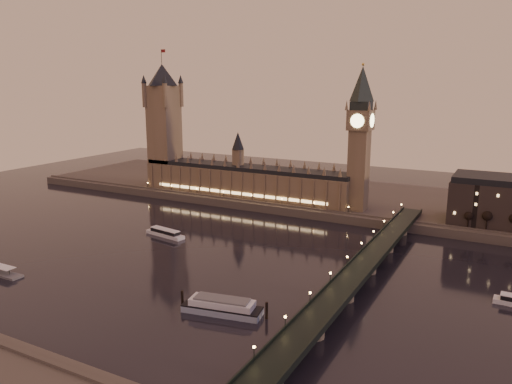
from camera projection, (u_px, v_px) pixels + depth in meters
ground at (202, 255)px, 286.24m from camera, size 700.00×700.00×0.00m
far_embankment at (344, 198)px, 413.74m from camera, size 560.00×130.00×6.00m
palace_of_westminster at (244, 177)px, 404.12m from camera, size 180.00×26.62×52.00m
victoria_tower at (164, 119)px, 431.34m from camera, size 31.68×31.68×118.00m
big_ben at (360, 130)px, 351.56m from camera, size 17.68×17.68×104.00m
westminster_bridge at (358, 275)px, 242.83m from camera, size 13.20×260.00×15.30m
bare_tree_0 at (466, 216)px, 317.57m from camera, size 5.32×5.32×10.82m
bare_tree_1 at (489, 218)px, 311.40m from camera, size 5.32×5.32×10.82m
cruise_boat_a at (165, 233)px, 321.38m from camera, size 30.39×11.10×4.76m
moored_barge at (222, 306)px, 214.20m from camera, size 39.60×15.82×7.37m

